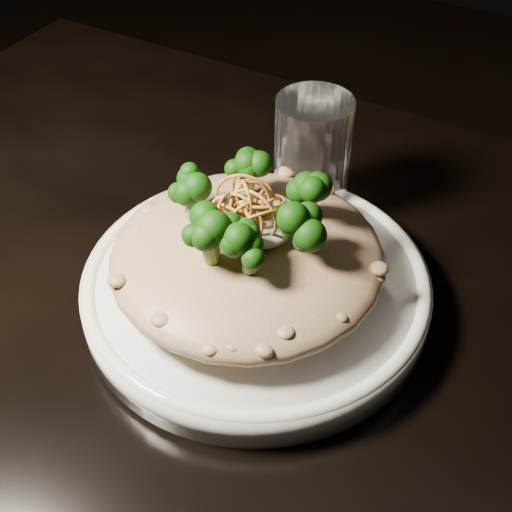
{
  "coord_description": "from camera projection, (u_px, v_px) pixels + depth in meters",
  "views": [
    {
      "loc": [
        0.2,
        -0.35,
        1.21
      ],
      "look_at": [
        -0.01,
        0.03,
        0.81
      ],
      "focal_mm": 50.0,
      "sensor_mm": 36.0,
      "label": 1
    }
  ],
  "objects": [
    {
      "name": "cheese",
      "position": [
        259.0,
        226.0,
        0.57
      ],
      "size": [
        0.06,
        0.06,
        0.02
      ],
      "primitive_type": "ellipsoid",
      "color": "silver",
      "rests_on": "risotto"
    },
    {
      "name": "risotto",
      "position": [
        247.0,
        257.0,
        0.59
      ],
      "size": [
        0.23,
        0.23,
        0.05
      ],
      "primitive_type": "ellipsoid",
      "color": "brown",
      "rests_on": "plate"
    },
    {
      "name": "broccoli",
      "position": [
        257.0,
        207.0,
        0.56
      ],
      "size": [
        0.14,
        0.14,
        0.05
      ],
      "primitive_type": null,
      "color": "black",
      "rests_on": "risotto"
    },
    {
      "name": "drinking_glass",
      "position": [
        312.0,
        160.0,
        0.68
      ],
      "size": [
        0.08,
        0.08,
        0.13
      ],
      "primitive_type": "cylinder",
      "rotation": [
        0.0,
        0.0,
        0.11
      ],
      "color": "silver",
      "rests_on": "table"
    },
    {
      "name": "plate",
      "position": [
        256.0,
        289.0,
        0.62
      ],
      "size": [
        0.3,
        0.3,
        0.03
      ],
      "primitive_type": "cylinder",
      "color": "white",
      "rests_on": "table"
    },
    {
      "name": "table",
      "position": [
        247.0,
        389.0,
        0.67
      ],
      "size": [
        1.1,
        0.8,
        0.75
      ],
      "color": "black",
      "rests_on": "ground"
    },
    {
      "name": "shallots",
      "position": [
        247.0,
        200.0,
        0.55
      ],
      "size": [
        0.06,
        0.06,
        0.04
      ],
      "primitive_type": null,
      "color": "#91541E",
      "rests_on": "cheese"
    }
  ]
}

